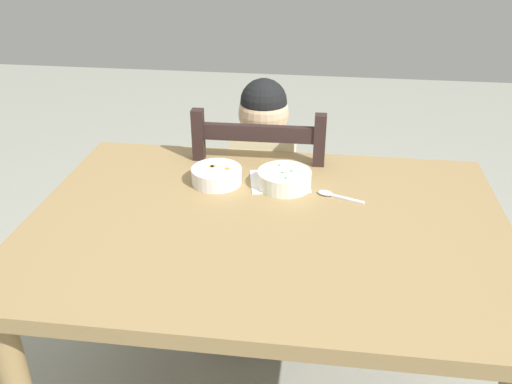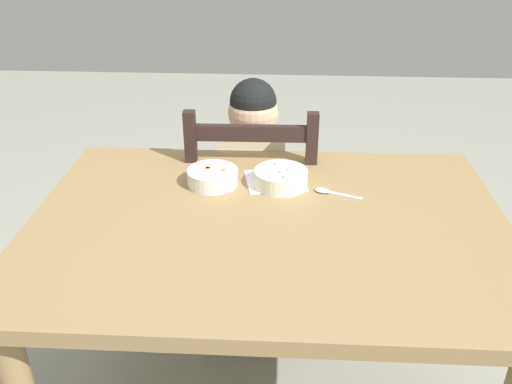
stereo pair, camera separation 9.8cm
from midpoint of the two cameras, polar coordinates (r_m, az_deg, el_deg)
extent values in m
cube|color=#94774B|center=(1.44, -0.69, -3.62)|extent=(1.25, 0.89, 0.04)
cylinder|color=#94774B|center=(2.06, -15.45, -6.62)|extent=(0.07, 0.07, 0.72)
cylinder|color=#94774B|center=(2.02, 16.06, -7.60)|extent=(0.07, 0.07, 0.72)
cube|color=#2D1E1C|center=(2.06, -1.59, -2.24)|extent=(0.43, 0.43, 0.02)
cube|color=#2D1E1C|center=(2.34, 3.46, -4.95)|extent=(0.04, 0.04, 0.45)
cube|color=#2D1E1C|center=(2.36, -5.82, -4.73)|extent=(0.04, 0.04, 0.45)
cube|color=#2D1E1C|center=(2.03, 3.59, -10.78)|extent=(0.04, 0.04, 0.45)
cube|color=#2D1E1C|center=(2.06, -7.23, -10.44)|extent=(0.04, 0.04, 0.45)
cube|color=#2D1E1C|center=(1.78, 4.04, 1.19)|extent=(0.04, 0.04, 0.46)
cube|color=#2D1E1C|center=(1.80, -8.12, 1.41)|extent=(0.04, 0.04, 0.46)
cube|color=#2D1E1C|center=(1.71, -2.18, 6.08)|extent=(0.36, 0.03, 0.05)
cube|color=#2D1E1C|center=(1.77, -2.10, 1.97)|extent=(0.36, 0.03, 0.05)
cube|color=beige|center=(1.95, -1.72, 1.63)|extent=(0.22, 0.14, 0.32)
sphere|color=#D6AF88|center=(1.86, -1.83, 8.17)|extent=(0.17, 0.17, 0.17)
sphere|color=black|center=(1.85, -1.84, 9.29)|extent=(0.16, 0.16, 0.16)
cylinder|color=#3F4C72|center=(2.07, -3.38, -9.68)|extent=(0.07, 0.07, 0.47)
cylinder|color=#3F4C72|center=(2.06, -0.29, -9.80)|extent=(0.07, 0.07, 0.47)
cylinder|color=beige|center=(1.84, -6.04, 2.57)|extent=(0.06, 0.24, 0.13)
cylinder|color=beige|center=(1.82, 2.06, 2.39)|extent=(0.06, 0.24, 0.13)
cylinder|color=white|center=(1.59, 0.82, 1.42)|extent=(0.16, 0.16, 0.05)
cylinder|color=white|center=(1.60, 0.82, 0.73)|extent=(0.07, 0.07, 0.01)
cylinder|color=green|center=(1.59, 0.82, 1.66)|extent=(0.13, 0.13, 0.03)
sphere|color=green|center=(1.58, 0.63, 1.96)|extent=(0.01, 0.01, 0.01)
sphere|color=green|center=(1.62, 0.22, 2.72)|extent=(0.01, 0.01, 0.01)
sphere|color=green|center=(1.59, 1.52, 2.16)|extent=(0.01, 0.01, 0.01)
sphere|color=green|center=(1.55, 1.00, 1.42)|extent=(0.01, 0.01, 0.01)
cylinder|color=white|center=(1.61, -6.26, 1.54)|extent=(0.15, 0.15, 0.05)
cylinder|color=white|center=(1.62, -6.23, 0.91)|extent=(0.07, 0.07, 0.01)
cylinder|color=orange|center=(1.61, -6.27, 1.76)|extent=(0.12, 0.12, 0.03)
cube|color=orange|center=(1.62, -6.68, 2.35)|extent=(0.02, 0.02, 0.01)
cube|color=orange|center=(1.61, -6.83, 2.32)|extent=(0.02, 0.02, 0.01)
cube|color=orange|center=(1.60, -5.18, 2.16)|extent=(0.02, 0.02, 0.01)
cube|color=silver|center=(1.56, 7.43, -0.43)|extent=(0.09, 0.05, 0.00)
ellipsoid|color=silver|center=(1.57, 5.11, 0.14)|extent=(0.05, 0.04, 0.01)
cube|color=white|center=(1.63, 0.28, 1.17)|extent=(0.19, 0.18, 0.00)
camera|label=1|loc=(0.05, 88.08, 1.02)|focal=38.67mm
camera|label=2|loc=(0.05, -91.92, -1.02)|focal=38.67mm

